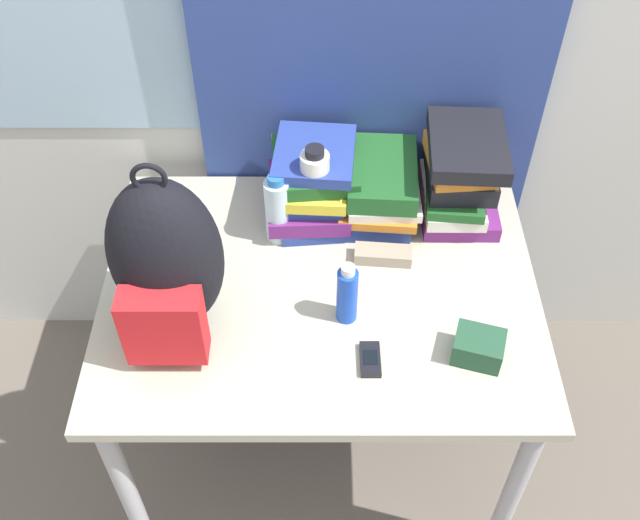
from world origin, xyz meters
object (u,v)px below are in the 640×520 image
at_px(sunscreen_bottle, 347,294).
at_px(camera_pouch, 478,348).
at_px(book_stack_right, 460,177).
at_px(water_bottle, 278,209).
at_px(book_stack_left, 312,182).
at_px(sunglasses_case, 383,255).
at_px(sports_bottle, 315,193).
at_px(cell_phone, 370,360).
at_px(book_stack_center, 380,189).
at_px(backpack, 166,263).

xyz_separation_m(sunscreen_bottle, camera_pouch, (0.30, -0.12, -0.05)).
relative_size(book_stack_right, water_bottle, 1.31).
bearing_deg(book_stack_left, sunglasses_case, -44.29).
bearing_deg(sunglasses_case, book_stack_left, 135.71).
distance_m(book_stack_left, book_stack_right, 0.40).
height_order(sports_bottle, cell_phone, sports_bottle).
bearing_deg(book_stack_center, cell_phone, -94.99).
bearing_deg(backpack, sunscreen_bottle, 1.74).
distance_m(water_bottle, sunglasses_case, 0.30).
bearing_deg(sunscreen_bottle, book_stack_center, 75.57).
bearing_deg(sunscreen_bottle, book_stack_right, 50.57).
bearing_deg(sunscreen_bottle, backpack, -178.26).
bearing_deg(book_stack_left, sports_bottle, -81.57).
xyz_separation_m(book_stack_center, sports_bottle, (-0.18, -0.08, 0.05)).
relative_size(book_stack_center, water_bottle, 1.37).
height_order(book_stack_left, water_bottle, book_stack_left).
bearing_deg(cell_phone, book_stack_center, 85.01).
height_order(water_bottle, sunglasses_case, water_bottle).
bearing_deg(water_bottle, book_stack_center, 20.68).
height_order(backpack, sunscreen_bottle, backpack).
height_order(book_stack_right, cell_phone, book_stack_right).
xyz_separation_m(backpack, water_bottle, (0.24, 0.29, -0.11)).
bearing_deg(book_stack_right, backpack, -151.67).
xyz_separation_m(book_stack_left, camera_pouch, (0.39, -0.49, -0.07)).
height_order(water_bottle, camera_pouch, water_bottle).
distance_m(book_stack_left, sports_bottle, 0.08).
xyz_separation_m(book_stack_center, sunglasses_case, (0.00, -0.19, -0.06)).
xyz_separation_m(sunglasses_case, camera_pouch, (0.20, -0.31, 0.02)).
bearing_deg(book_stack_center, sunscreen_bottle, -104.43).
xyz_separation_m(book_stack_right, sunglasses_case, (-0.21, -0.19, -0.11)).
xyz_separation_m(book_stack_right, camera_pouch, (-0.01, -0.50, -0.09)).
height_order(book_stack_center, book_stack_right, book_stack_right).
height_order(book_stack_left, sports_bottle, sports_bottle).
relative_size(book_stack_left, book_stack_right, 1.01).
bearing_deg(book_stack_right, sunscreen_bottle, -129.43).
bearing_deg(book_stack_center, water_bottle, -159.32).
bearing_deg(water_bottle, sunscreen_bottle, -57.50).
bearing_deg(cell_phone, water_bottle, 119.14).
relative_size(book_stack_right, cell_phone, 2.96).
xyz_separation_m(water_bottle, sunglasses_case, (0.28, -0.09, -0.08)).
height_order(book_stack_center, cell_phone, book_stack_center).
height_order(sunscreen_bottle, camera_pouch, sunscreen_bottle).
distance_m(book_stack_right, camera_pouch, 0.50).
distance_m(book_stack_right, sunscreen_bottle, 0.49).
xyz_separation_m(book_stack_left, sunscreen_bottle, (0.09, -0.38, -0.02)).
bearing_deg(book_stack_center, sports_bottle, -156.85).
bearing_deg(backpack, cell_phone, -14.67).
bearing_deg(sports_bottle, sunglasses_case, -32.36).
relative_size(book_stack_left, water_bottle, 1.33).
height_order(cell_phone, camera_pouch, camera_pouch).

